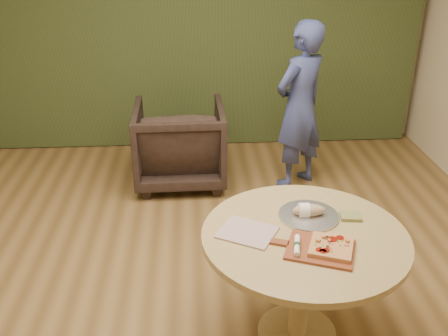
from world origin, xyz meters
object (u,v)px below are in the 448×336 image
pizza_paddle (318,249)px  bread_roll (307,210)px  armchair (180,140)px  person_standing (300,107)px  cutlery_roll (297,245)px  flatbread_pizza (331,247)px  serving_tray (308,216)px  pedestal_table (303,254)px

pizza_paddle → bread_roll: bread_roll is taller
armchair → person_standing: (1.13, -0.13, 0.36)m
cutlery_roll → pizza_paddle: bearing=7.0°
flatbread_pizza → cutlery_roll: size_ratio=1.43×
cutlery_roll → serving_tray: 0.36m
serving_tray → armchair: size_ratio=0.41×
armchair → person_standing: bearing=172.6°
flatbread_pizza → cutlery_roll: 0.18m
bread_roll → armchair: 2.17m
bread_roll → flatbread_pizza: bearing=-81.7°
flatbread_pizza → person_standing: 2.23m
armchair → bread_roll: bearing=110.8°
cutlery_roll → bread_roll: 0.36m
flatbread_pizza → bread_roll: size_ratio=1.47×
cutlery_roll → flatbread_pizza: bearing=6.1°
pedestal_table → armchair: (-0.75, 2.16, -0.17)m
pedestal_table → bread_roll: bread_roll is taller
flatbread_pizza → bread_roll: bread_roll is taller
flatbread_pizza → cutlery_roll: bearing=173.7°
pedestal_table → pizza_paddle: pizza_paddle is taller
pedestal_table → bread_roll: (0.05, 0.17, 0.18)m
bread_roll → serving_tray: bearing=0.0°
pedestal_table → flatbread_pizza: size_ratio=4.10×
bread_roll → person_standing: 1.89m
pedestal_table → bread_roll: 0.26m
cutlery_roll → bread_roll: bread_roll is taller
pedestal_table → armchair: armchair is taller
pedestal_table → bread_roll: size_ratio=6.04×
flatbread_pizza → person_standing: size_ratio=0.18×
serving_tray → armchair: bearing=112.0°
serving_tray → armchair: armchair is taller
cutlery_roll → serving_tray: cutlery_roll is taller
pizza_paddle → serving_tray: 0.34m
pizza_paddle → serving_tray: serving_tray is taller
cutlery_roll → armchair: (-0.67, 2.32, -0.34)m
pedestal_table → pizza_paddle: (0.04, -0.17, 0.15)m
pedestal_table → cutlery_roll: 0.24m
pedestal_table → serving_tray: serving_tray is taller
person_standing → flatbread_pizza: bearing=45.7°
serving_tray → person_standing: size_ratio=0.22×
pedestal_table → flatbread_pizza: (0.10, -0.18, 0.17)m
pizza_paddle → serving_tray: bearing=107.4°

